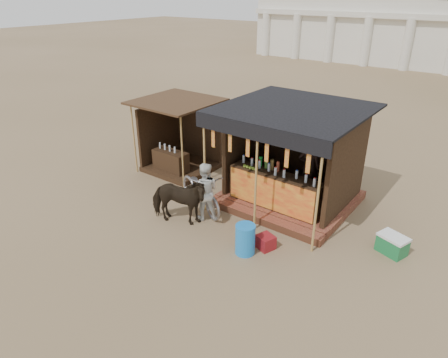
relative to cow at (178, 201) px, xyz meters
name	(u,v)px	position (x,y,z in m)	size (l,w,h in m)	color
ground	(184,243)	(0.71, -0.60, -0.66)	(120.00, 120.00, 0.00)	#846B4C
main_stall	(292,169)	(1.73, 2.76, 0.36)	(3.60, 3.61, 2.78)	brown
secondary_stall	(178,144)	(-2.46, 2.63, 0.19)	(2.40, 2.40, 2.38)	#372314
cow	(178,201)	(0.00, 0.00, 0.00)	(0.72, 1.57, 1.33)	black
motorbike	(201,191)	(-0.04, 0.94, -0.11)	(0.73, 2.09, 1.10)	gray
bystander	(205,191)	(0.36, 0.62, 0.12)	(0.77, 0.60, 1.58)	silver
blue_barrel	(245,239)	(2.09, -0.04, -0.30)	(0.46, 0.46, 0.73)	blue
red_crate	(266,242)	(2.38, 0.41, -0.50)	(0.38, 0.36, 0.33)	maroon
cooler	(392,244)	(4.80, 2.00, -0.43)	(0.75, 0.62, 0.46)	#197139
background_building	(426,10)	(-1.29, 29.34, 3.32)	(26.00, 7.45, 8.18)	silver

